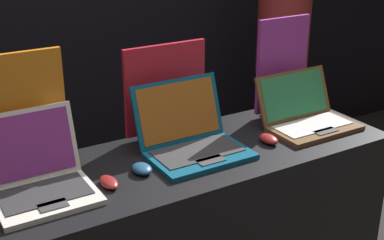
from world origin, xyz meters
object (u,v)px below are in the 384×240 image
laptop_back (306,115)px  mouse_back (268,139)px  laptop_middle (192,137)px  person_bystander (281,61)px  laptop_front (39,177)px  mouse_front (109,182)px  promo_stand_back (282,69)px  promo_stand_front (20,118)px  mouse_middle (142,169)px  promo_stand_middle (166,93)px

laptop_back → mouse_back: (-0.26, -0.06, -0.04)m
laptop_middle → person_bystander: size_ratio=0.23×
laptop_middle → laptop_back: 0.58m
laptop_front → laptop_middle: same height
mouse_front → promo_stand_back: bearing=14.1°
mouse_front → promo_stand_front: (-0.22, 0.26, 0.21)m
promo_stand_front → promo_stand_back: size_ratio=0.99×
mouse_middle → promo_stand_back: 0.88m
promo_stand_middle → mouse_back: 0.47m
laptop_back → person_bystander: person_bystander is taller
laptop_back → person_bystander: (0.61, 0.90, -0.06)m
laptop_back → person_bystander: 1.09m
mouse_middle → laptop_front: bearing=173.1°
laptop_middle → promo_stand_middle: 0.25m
laptop_middle → laptop_back: bearing=-3.6°
laptop_front → promo_stand_front: bearing=90.0°
mouse_front → promo_stand_front: 0.40m
laptop_front → promo_stand_back: 1.22m
person_bystander → mouse_back: bearing=-132.2°
promo_stand_back → person_bystander: person_bystander is taller
laptop_front → promo_stand_back: bearing=8.1°
mouse_middle → laptop_back: laptop_back is taller
mouse_front → laptop_middle: size_ratio=0.27×
promo_stand_middle → mouse_back: promo_stand_middle is taller
laptop_back → laptop_front: bearing=179.2°
mouse_middle → laptop_middle: bearing=14.0°
mouse_front → laptop_back: laptop_back is taller
laptop_front → mouse_front: laptop_front is taller
promo_stand_middle → person_bystander: size_ratio=0.23×
promo_stand_middle → laptop_front: bearing=-159.6°
promo_stand_middle → promo_stand_back: (0.58, -0.06, 0.03)m
laptop_middle → mouse_back: size_ratio=3.74×
laptop_back → mouse_back: 0.27m
mouse_middle → promo_stand_middle: (0.25, 0.28, 0.17)m
mouse_middle → mouse_back: size_ratio=0.90×
mouse_back → person_bystander: person_bystander is taller
laptop_front → promo_stand_back: size_ratio=0.73×
promo_stand_front → mouse_back: bearing=-15.2°
person_bystander → promo_stand_middle: bearing=-151.2°
laptop_middle → promo_stand_middle: (-0.00, 0.21, 0.13)m
promo_stand_front → mouse_back: (0.94, -0.26, -0.20)m
promo_stand_front → person_bystander: person_bystander is taller
promo_stand_middle → promo_stand_back: promo_stand_back is taller
promo_stand_middle → laptop_back: 0.64m
promo_stand_back → promo_stand_middle: bearing=174.1°
mouse_front → promo_stand_back: (0.98, 0.24, 0.21)m
promo_stand_front → person_bystander: size_ratio=0.26×
promo_stand_front → promo_stand_middle: bearing=4.4°
mouse_front → promo_stand_middle: (0.40, 0.31, 0.18)m
promo_stand_front → mouse_middle: 0.48m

